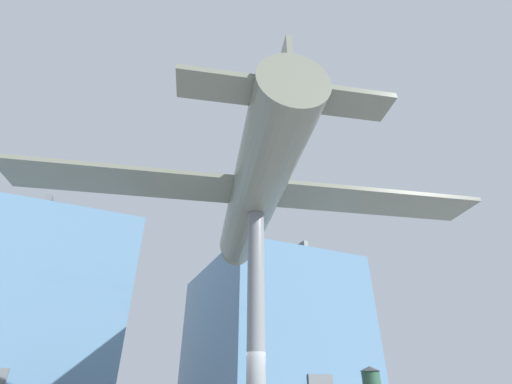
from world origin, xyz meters
TOP-DOWN VIEW (x-y plane):
  - glass_pavilion_left at (-8.84, 16.91)m, footprint 11.18×14.65m
  - glass_pavilion_right at (8.84, 16.91)m, footprint 11.18×14.65m
  - support_pylon_central at (0.00, 0.00)m, footprint 0.61×0.61m
  - suspended_airplane at (0.05, 0.20)m, footprint 18.86×13.41m

SIDE VIEW (x-z plane):
  - support_pylon_central at x=0.00m, z-range 0.00..7.42m
  - glass_pavilion_left at x=-8.84m, z-range -0.29..11.18m
  - glass_pavilion_right at x=8.84m, z-range -0.29..11.18m
  - suspended_airplane at x=0.05m, z-range 6.91..9.99m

